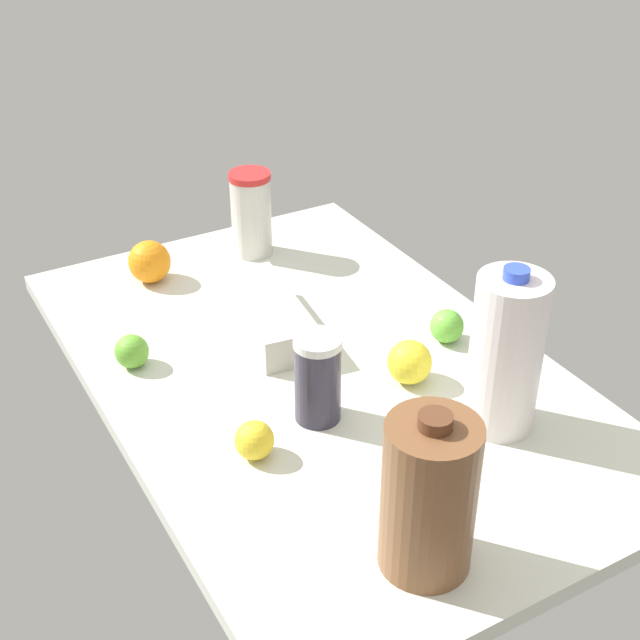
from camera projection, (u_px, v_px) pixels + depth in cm
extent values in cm
cube|color=silver|center=(320.00, 374.00, 160.83)|extent=(120.00, 76.00, 3.00)
cylinder|color=white|center=(506.00, 354.00, 139.54)|extent=(11.55, 11.55, 27.00)
cylinder|color=blue|center=(516.00, 274.00, 131.93)|extent=(4.04, 4.04, 1.80)
cube|color=beige|center=(268.00, 315.00, 168.87)|extent=(29.71, 14.44, 6.67)
cylinder|color=silver|center=(251.00, 216.00, 193.26)|extent=(8.77, 8.77, 17.46)
cylinder|color=red|center=(250.00, 176.00, 188.27)|extent=(9.03, 9.03, 1.40)
cylinder|color=brown|center=(429.00, 497.00, 115.14)|extent=(12.60, 12.60, 23.02)
cylinder|color=#59331E|center=(435.00, 421.00, 108.57)|extent=(4.41, 4.41, 1.80)
cylinder|color=#2D293B|center=(318.00, 382.00, 144.15)|extent=(7.65, 7.65, 14.17)
cylinder|color=silver|center=(318.00, 342.00, 140.03)|extent=(7.88, 7.88, 1.40)
sphere|color=#66BC3B|center=(447.00, 326.00, 165.83)|extent=(6.37, 6.37, 6.37)
sphere|color=orange|center=(149.00, 262.00, 184.70)|extent=(8.86, 8.86, 8.86)
sphere|color=yellow|center=(410.00, 362.00, 154.49)|extent=(7.85, 7.85, 7.85)
sphere|color=yellow|center=(254.00, 440.00, 137.86)|extent=(6.25, 6.25, 6.25)
sphere|color=#63AE33|center=(132.00, 351.00, 158.87)|extent=(6.15, 6.15, 6.15)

